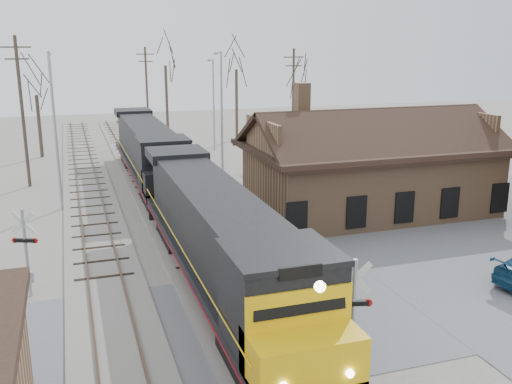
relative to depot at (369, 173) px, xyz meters
The scene contains 19 objects.
ground 17.14m from the depot, 134.97° to the right, with size 140.00×140.00×0.00m, color gray.
road 17.13m from the depot, 134.97° to the right, with size 60.00×9.00×0.03m, color slate.
track_main 12.58m from the depot, 165.97° to the left, with size 3.40×90.00×0.24m.
track_siding 16.92m from the depot, 169.70° to the left, with size 3.40×90.00×0.24m.
depot is the anchor object (origin of this frame).
locomotive_lead 15.18m from the depot, 142.15° to the right, with size 3.06×20.52×4.56m.
locomotive_trailing 16.60m from the depot, 136.24° to the left, with size 3.06×20.52×4.31m.
crossbuck_near 19.15m from the depot, 120.61° to the right, with size 1.13×0.37×4.02m.
crossbuck_far 20.69m from the depot, 160.78° to the right, with size 1.02×0.48×3.76m.
streetlight_a 19.62m from the depot, 160.47° to the left, with size 0.25×2.04×9.75m.
streetlight_b 13.87m from the depot, 117.38° to the left, with size 0.25×2.04×9.61m.
streetlight_c 24.05m from the depot, 99.56° to the left, with size 0.25×2.04×8.76m.
utility_pole_a 24.66m from the depot, 147.04° to the left, with size 2.00×0.24×10.74m.
utility_pole_b 36.97m from the depot, 103.61° to the left, with size 2.00×0.24×9.83m.
utility_pole_c 21.00m from the depot, 81.34° to the left, with size 2.00×0.24×9.75m.
tree_b 32.33m from the depot, 128.65° to the left, with size 3.79×3.79×9.27m.
tree_c 37.18m from the depot, 100.10° to the left, with size 5.17×5.17×12.67m.
tree_d 30.15m from the depot, 89.79° to the left, with size 5.00×5.00×12.25m.
tree_e 29.57m from the depot, 76.43° to the left, with size 3.88×3.88×9.51m.
Camera 1 is at (-5.48, -18.48, 10.17)m, focal length 40.00 mm.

